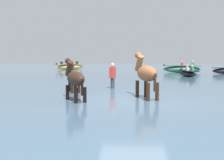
# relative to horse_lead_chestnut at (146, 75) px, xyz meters

# --- Properties ---
(ground_plane) EXTENTS (120.00, 120.00, 0.00)m
(ground_plane) POSITION_rel_horse_lead_chestnut_xyz_m (-0.47, -0.44, -1.26)
(ground_plane) COLOR #666051
(water_surface) EXTENTS (90.00, 90.00, 0.36)m
(water_surface) POSITION_rel_horse_lead_chestnut_xyz_m (-0.47, 9.56, -1.08)
(water_surface) COLOR slate
(water_surface) RESTS_ON ground
(horse_lead_chestnut) EXTENTS (0.99, 1.94, 2.12)m
(horse_lead_chestnut) POSITION_rel_horse_lead_chestnut_xyz_m (0.00, 0.00, 0.00)
(horse_lead_chestnut) COLOR brown
(horse_lead_chestnut) RESTS_ON ground
(horse_trailing_dark_bay) EXTENTS (1.15, 1.64, 1.89)m
(horse_trailing_dark_bay) POSITION_rel_horse_lead_chestnut_xyz_m (-2.57, -0.76, -0.14)
(horse_trailing_dark_bay) COLOR #382319
(horse_trailing_dark_bay) RESTS_ON ground
(horse_flank_bay) EXTENTS (0.81, 1.61, 1.76)m
(horse_flank_bay) POSITION_rel_horse_lead_chestnut_xyz_m (-3.12, 1.89, -0.22)
(horse_flank_bay) COLOR brown
(horse_flank_bay) RESTS_ON ground
(boat_mid_channel) EXTENTS (1.39, 2.61, 0.94)m
(boat_mid_channel) POSITION_rel_horse_lead_chestnut_xyz_m (3.99, 12.31, -0.65)
(boat_mid_channel) COLOR black
(boat_mid_channel) RESTS_ON water_surface
(boat_distant_east) EXTENTS (3.72, 1.43, 1.15)m
(boat_distant_east) POSITION_rel_horse_lead_chestnut_xyz_m (4.55, 18.07, -0.55)
(boat_distant_east) COLOR #337556
(boat_distant_east) RESTS_ON water_surface
(boat_distant_west) EXTENTS (3.49, 3.22, 1.14)m
(boat_distant_west) POSITION_rel_horse_lead_chestnut_xyz_m (-7.79, 23.69, -0.55)
(boat_distant_west) COLOR gold
(boat_distant_west) RESTS_ON water_surface
(person_spectator_far) EXTENTS (0.33, 0.38, 1.63)m
(person_spectator_far) POSITION_rel_horse_lead_chestnut_xyz_m (-1.46, 3.41, -0.39)
(person_spectator_far) COLOR #383842
(person_spectator_far) RESTS_ON ground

